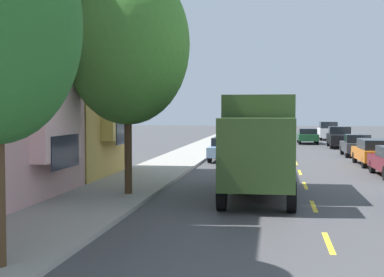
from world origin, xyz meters
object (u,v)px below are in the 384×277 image
Objects in this scene: parked_pickup_black at (341,138)px; parked_wagon_orange at (374,151)px; parked_hatchback_charcoal at (356,145)px; parked_suv_white at (328,131)px; moving_forest_sedan at (308,136)px; street_tree_second at (128,44)px; delivery_box_truck at (259,141)px; parked_wagon_teal at (241,135)px; parked_sedan_sky at (226,149)px.

parked_wagon_orange is at bearing -89.80° from parked_pickup_black.
parked_hatchback_charcoal is 21.85m from parked_suv_white.
street_tree_second is at bearing -103.59° from moving_forest_sedan.
delivery_box_truck is 31.74m from parked_wagon_teal.
moving_forest_sedan is at bearing 72.18° from parked_sedan_sky.
parked_sedan_sky is at bearing -121.61° from parked_pickup_black.
parked_hatchback_charcoal is 9.27m from parked_pickup_black.
parked_hatchback_charcoal is 15.55m from parked_wagon_teal.
parked_wagon_teal is (-8.56, 12.98, 0.05)m from parked_hatchback_charcoal.
delivery_box_truck is at bearing -102.20° from parked_pickup_black.
street_tree_second reaches higher than parked_wagon_orange.
street_tree_second is 1.79× the size of parked_sedan_sky.
parked_wagon_teal is 0.88× the size of parked_pickup_black.
moving_forest_sedan is (-2.42, 14.31, -0.01)m from parked_hatchback_charcoal.
parked_sedan_sky is 19.79m from moving_forest_sedan.
parked_sedan_sky is (-8.48, -4.53, -0.01)m from parked_hatchback_charcoal.
parked_suv_white is (0.15, 21.84, 0.23)m from parked_hatchback_charcoal.
parked_suv_white is at bearing 89.37° from parked_pickup_black.
parked_pickup_black is (-0.14, -12.58, -0.16)m from parked_suv_white.
parked_suv_white is (6.17, 40.47, -1.02)m from delivery_box_truck.
parked_pickup_black is at bearing 58.39° from parked_sedan_sky.
parked_pickup_black reaches higher than moving_forest_sedan.
delivery_box_truck is at bearing -107.91° from parked_hatchback_charcoal.
parked_suv_white is at bearing 75.43° from street_tree_second.
street_tree_second is 1.68× the size of parked_suv_white.
street_tree_second is at bearing -129.20° from parked_wagon_orange.
parked_hatchback_charcoal is at bearing 28.11° from parked_sedan_sky.
moving_forest_sedan is at bearing 99.60° from parked_hatchback_charcoal.
delivery_box_truck is 28.56m from parked_pickup_black.
street_tree_second is 1.80× the size of moving_forest_sedan.
parked_wagon_orange is at bearing -90.17° from parked_suv_white.
parked_wagon_teal is 1.00× the size of parked_wagon_orange.
parked_suv_white reaches higher than moving_forest_sedan.
parked_suv_white is (8.63, 26.37, 0.24)m from parked_sedan_sky.
delivery_box_truck reaches higher than parked_suv_white.
delivery_box_truck is 1.57× the size of parked_wagon_orange.
street_tree_second reaches higher than parked_hatchback_charcoal.
parked_wagon_teal is 12.43m from parked_suv_white.
parked_suv_white is 1.02× the size of parked_wagon_orange.
parked_wagon_orange is (8.63, -19.47, 0.00)m from parked_wagon_teal.
street_tree_second is at bearing -110.22° from parked_pickup_black.
parked_wagon_teal reaches higher than moving_forest_sedan.
moving_forest_sedan is at bearing 12.25° from parked_wagon_teal.
parked_wagon_teal is at bearing -134.49° from parked_suv_white.
parked_sedan_sky is 16.20m from parked_pickup_black.
parked_sedan_sky is at bearing -108.11° from parked_suv_white.
street_tree_second is 43.04m from parked_suv_white.
parked_sedan_sky is 0.96× the size of parked_wagon_orange.
parked_wagon_orange is at bearing 50.80° from street_tree_second.
parked_sedan_sky is at bearing 167.06° from parked_wagon_orange.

